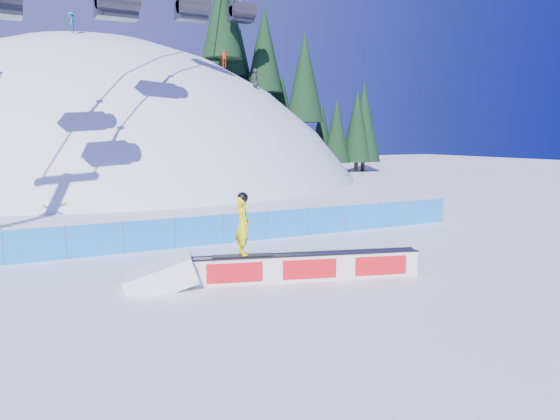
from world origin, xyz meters
TOP-DOWN VIEW (x-y plane):
  - ground at (0.00, 0.00)m, footprint 160.00×160.00m
  - snow_hill at (0.00, 42.00)m, footprint 64.00×64.00m
  - treeline at (23.12, 41.31)m, footprint 20.01×13.33m
  - safety_fence at (0.00, 4.50)m, footprint 22.05×0.05m
  - rail_box at (-0.82, -1.95)m, footprint 6.84×2.45m
  - snow_ramp at (-5.00, -0.71)m, footprint 2.41×1.87m
  - snowboarder at (-2.72, -1.39)m, footprint 1.84×0.83m
  - distant_skiers at (1.61, 30.48)m, footprint 21.95×9.92m

SIDE VIEW (x-z plane):
  - snow_hill at x=0.00m, z-range -50.00..14.00m
  - ground at x=0.00m, z-range 0.00..0.00m
  - snow_ramp at x=-5.00m, z-range -0.66..0.66m
  - rail_box at x=-0.82m, z-range -0.01..0.83m
  - safety_fence at x=0.00m, z-range -0.05..1.25m
  - snowboarder at x=-2.72m, z-range 0.82..2.73m
  - treeline at x=23.12m, z-range -0.37..19.18m
  - distant_skiers at x=1.61m, z-range 7.72..14.45m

